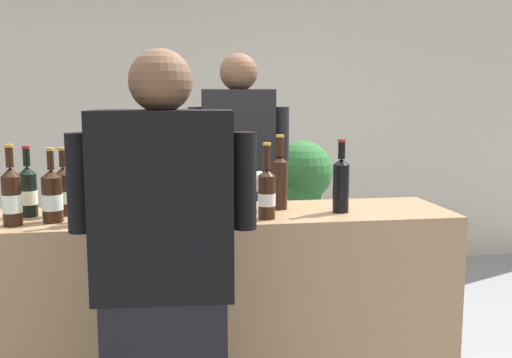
{
  "coord_description": "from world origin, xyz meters",
  "views": [
    {
      "loc": [
        -0.23,
        -2.54,
        1.53
      ],
      "look_at": [
        0.18,
        0.0,
        1.17
      ],
      "focal_mm": 40.79,
      "sensor_mm": 36.0,
      "label": 1
    }
  ],
  "objects": [
    {
      "name": "wine_glass",
      "position": [
        0.19,
        -0.01,
        1.15
      ],
      "size": [
        0.08,
        0.08,
        0.19
      ],
      "color": "silver",
      "rests_on": "counter"
    },
    {
      "name": "wine_bottle_2",
      "position": [
        -0.41,
        -0.01,
        1.14
      ],
      "size": [
        0.08,
        0.08,
        0.33
      ],
      "color": "black",
      "rests_on": "counter"
    },
    {
      "name": "wine_bottle_4",
      "position": [
        -0.28,
        0.01,
        1.13
      ],
      "size": [
        0.07,
        0.07,
        0.32
      ],
      "color": "black",
      "rests_on": "counter"
    },
    {
      "name": "wine_bottle_5",
      "position": [
        -0.52,
        -0.13,
        1.13
      ],
      "size": [
        0.08,
        0.08,
        0.32
      ],
      "color": "black",
      "rests_on": "counter"
    },
    {
      "name": "wine_bottle_11",
      "position": [
        -0.66,
        0.06,
        1.13
      ],
      "size": [
        0.07,
        0.07,
        0.3
      ],
      "color": "black",
      "rests_on": "counter"
    },
    {
      "name": "person_guest",
      "position": [
        -0.23,
        -0.66,
        0.82
      ],
      "size": [
        0.61,
        0.27,
        1.68
      ],
      "color": "black",
      "rests_on": "ground_plane"
    },
    {
      "name": "wall_back",
      "position": [
        0.0,
        2.6,
        1.4
      ],
      "size": [
        8.0,
        0.1,
        2.8
      ],
      "primitive_type": "cube",
      "color": "beige",
      "rests_on": "ground_plane"
    },
    {
      "name": "wine_bottle_1",
      "position": [
        -0.16,
        -0.0,
        1.15
      ],
      "size": [
        0.08,
        0.08,
        0.35
      ],
      "color": "black",
      "rests_on": "counter"
    },
    {
      "name": "potted_shrub",
      "position": [
        0.56,
        1.29,
        0.83
      ],
      "size": [
        0.62,
        0.59,
        1.25
      ],
      "color": "brown",
      "rests_on": "ground_plane"
    },
    {
      "name": "counter",
      "position": [
        0.0,
        0.0,
        0.51
      ],
      "size": [
        2.12,
        0.52,
        1.02
      ],
      "primitive_type": "cube",
      "color": "#9E7A56",
      "rests_on": "ground_plane"
    },
    {
      "name": "wine_bottle_6",
      "position": [
        -0.27,
        0.12,
        1.15
      ],
      "size": [
        0.08,
        0.08,
        0.35
      ],
      "color": "black",
      "rests_on": "counter"
    },
    {
      "name": "wine_bottle_3",
      "position": [
        -0.69,
        -0.08,
        1.13
      ],
      "size": [
        0.08,
        0.08,
        0.31
      ],
      "color": "black",
      "rests_on": "counter"
    },
    {
      "name": "person_server",
      "position": [
        0.18,
        0.63,
        0.87
      ],
      "size": [
        0.55,
        0.29,
        1.77
      ],
      "color": "black",
      "rests_on": "ground_plane"
    },
    {
      "name": "wine_bottle_9",
      "position": [
        0.3,
        0.05,
        1.16
      ],
      "size": [
        0.07,
        0.07,
        0.34
      ],
      "color": "black",
      "rests_on": "counter"
    },
    {
      "name": "wine_bottle_10",
      "position": [
        -0.81,
        0.07,
        1.13
      ],
      "size": [
        0.08,
        0.08,
        0.31
      ],
      "color": "black",
      "rests_on": "counter"
    },
    {
      "name": "wine_bottle_8",
      "position": [
        -0.83,
        -0.12,
        1.14
      ],
      "size": [
        0.08,
        0.08,
        0.33
      ],
      "color": "black",
      "rests_on": "counter"
    },
    {
      "name": "wine_bottle_0",
      "position": [
        0.55,
        -0.06,
        1.15
      ],
      "size": [
        0.07,
        0.07,
        0.33
      ],
      "color": "black",
      "rests_on": "counter"
    },
    {
      "name": "wine_bottle_7",
      "position": [
        0.2,
        -0.15,
        1.13
      ],
      "size": [
        0.07,
        0.07,
        0.32
      ],
      "color": "black",
      "rests_on": "counter"
    }
  ]
}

